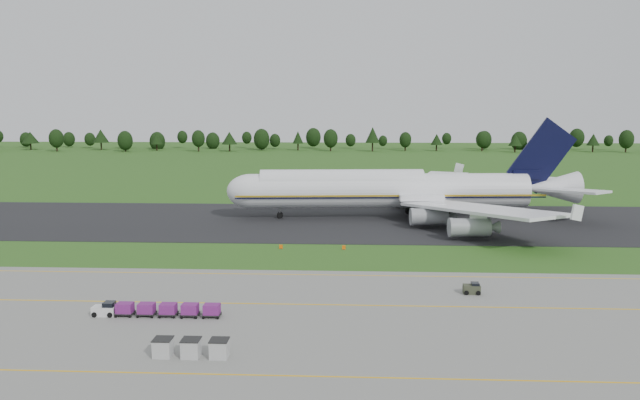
# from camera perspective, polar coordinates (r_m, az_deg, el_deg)

# --- Properties ---
(ground) EXTENTS (600.00, 600.00, 0.00)m
(ground) POSITION_cam_1_polar(r_m,az_deg,el_deg) (88.86, -1.95, -5.17)
(ground) COLOR #285319
(ground) RESTS_ON ground
(apron) EXTENTS (300.00, 52.00, 0.06)m
(apron) POSITION_cam_1_polar(r_m,az_deg,el_deg) (56.54, -4.84, -13.21)
(apron) COLOR slate
(apron) RESTS_ON ground
(taxiway) EXTENTS (300.00, 40.00, 0.08)m
(taxiway) POSITION_cam_1_polar(r_m,az_deg,el_deg) (116.19, -0.82, -1.92)
(taxiway) COLOR black
(taxiway) RESTS_ON ground
(apron_markings) EXTENTS (300.00, 30.20, 0.01)m
(apron_markings) POSITION_cam_1_polar(r_m,az_deg,el_deg) (63.06, -3.99, -10.85)
(apron_markings) COLOR #ECAF0D
(apron_markings) RESTS_ON apron
(tree_line) EXTENTS (521.93, 22.00, 11.93)m
(tree_line) POSITION_cam_1_polar(r_m,az_deg,el_deg) (305.95, 2.03, 5.64)
(tree_line) COLOR black
(tree_line) RESTS_ON ground
(aircraft) EXTENTS (68.20, 66.24, 19.13)m
(aircraft) POSITION_cam_1_polar(r_m,az_deg,el_deg) (119.80, 6.94, 0.95)
(aircraft) COLOR white
(aircraft) RESTS_ON ground
(baggage_train) EXTENTS (13.03, 1.38, 1.33)m
(baggage_train) POSITION_cam_1_polar(r_m,az_deg,el_deg) (65.78, -14.87, -9.64)
(baggage_train) COLOR silver
(baggage_train) RESTS_ON apron
(utility_cart) EXTENTS (1.90, 1.31, 1.03)m
(utility_cart) POSITION_cam_1_polar(r_m,az_deg,el_deg) (73.09, 13.69, -7.95)
(utility_cart) COLOR #343827
(utility_cart) RESTS_ON apron
(uld_row) EXTENTS (6.38, 1.58, 1.56)m
(uld_row) POSITION_cam_1_polar(r_m,az_deg,el_deg) (54.97, -11.70, -13.10)
(uld_row) COLOR #ACACAC
(uld_row) RESTS_ON apron
(edge_markers) EXTENTS (9.92, 0.30, 0.60)m
(edge_markers) POSITION_cam_1_polar(r_m,az_deg,el_deg) (93.29, -0.71, -4.34)
(edge_markers) COLOR #FB5C07
(edge_markers) RESTS_ON ground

